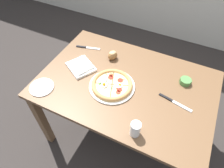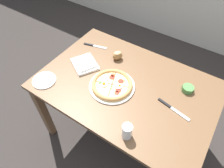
% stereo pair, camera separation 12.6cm
% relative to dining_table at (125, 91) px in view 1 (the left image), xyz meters
% --- Properties ---
extents(ground_plane, '(12.00, 12.00, 0.00)m').
position_rel_dining_table_xyz_m(ground_plane, '(0.00, 0.00, -0.65)').
color(ground_plane, '#2D2826').
extents(dining_table, '(1.31, 0.90, 0.75)m').
position_rel_dining_table_xyz_m(dining_table, '(0.00, 0.00, 0.00)').
color(dining_table, brown).
rests_on(dining_table, ground_plane).
extents(pizza, '(0.34, 0.34, 0.05)m').
position_rel_dining_table_xyz_m(pizza, '(-0.08, -0.08, 0.12)').
color(pizza, white).
rests_on(pizza, dining_table).
extents(ramekin_bowl, '(0.09, 0.09, 0.04)m').
position_rel_dining_table_xyz_m(ramekin_bowl, '(0.40, 0.19, 0.12)').
color(ramekin_bowl, '#4C8442').
rests_on(ramekin_bowl, dining_table).
extents(napkin_folded, '(0.27, 0.26, 0.04)m').
position_rel_dining_table_xyz_m(napkin_folded, '(-0.39, -0.01, 0.12)').
color(napkin_folded, white).
rests_on(napkin_folded, dining_table).
extents(bread_piece_near, '(0.10, 0.10, 0.08)m').
position_rel_dining_table_xyz_m(bread_piece_near, '(-0.21, 0.20, 0.14)').
color(bread_piece_near, olive).
rests_on(bread_piece_near, dining_table).
extents(knife_main, '(0.25, 0.07, 0.01)m').
position_rel_dining_table_xyz_m(knife_main, '(0.38, -0.02, 0.11)').
color(knife_main, silver).
rests_on(knife_main, dining_table).
extents(knife_spare, '(0.22, 0.07, 0.01)m').
position_rel_dining_table_xyz_m(knife_spare, '(-0.47, 0.23, 0.11)').
color(knife_spare, silver).
rests_on(knife_spare, dining_table).
extents(water_glass, '(0.06, 0.06, 0.11)m').
position_rel_dining_table_xyz_m(water_glass, '(0.21, -0.36, 0.15)').
color(water_glass, white).
rests_on(water_glass, dining_table).
extents(side_saucer, '(0.18, 0.18, 0.01)m').
position_rel_dining_table_xyz_m(side_saucer, '(-0.54, -0.32, 0.11)').
color(side_saucer, white).
rests_on(side_saucer, dining_table).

